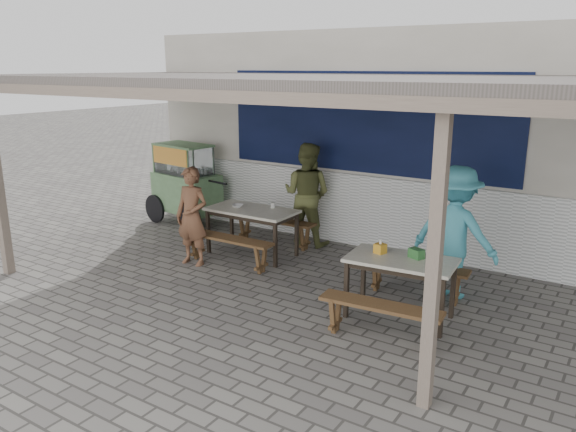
% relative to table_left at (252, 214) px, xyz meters
% --- Properties ---
extents(ground, '(60.00, 60.00, 0.00)m').
position_rel_table_left_xyz_m(ground, '(1.41, -1.61, -0.67)').
color(ground, slate).
rests_on(ground, ground).
extents(back_wall, '(9.00, 1.28, 3.50)m').
position_rel_table_left_xyz_m(back_wall, '(1.41, 1.97, 1.05)').
color(back_wall, silver).
rests_on(back_wall, ground).
extents(warung_roof, '(9.00, 4.21, 2.81)m').
position_rel_table_left_xyz_m(warung_roof, '(1.43, -0.71, 2.04)').
color(warung_roof, '#574F4A').
rests_on(warung_roof, ground).
extents(table_left, '(1.42, 0.75, 0.75)m').
position_rel_table_left_xyz_m(table_left, '(0.00, 0.00, 0.00)').
color(table_left, beige).
rests_on(table_left, ground).
extents(bench_left_street, '(1.52, 0.30, 0.45)m').
position_rel_table_left_xyz_m(bench_left_street, '(0.01, -0.62, -0.33)').
color(bench_left_street, brown).
rests_on(bench_left_street, ground).
extents(bench_left_wall, '(1.52, 0.30, 0.45)m').
position_rel_table_left_xyz_m(bench_left_wall, '(-0.01, 0.62, -0.33)').
color(bench_left_wall, brown).
rests_on(bench_left_wall, ground).
extents(table_right, '(1.30, 0.80, 0.75)m').
position_rel_table_left_xyz_m(table_right, '(2.87, -0.93, -0.00)').
color(table_right, beige).
rests_on(table_right, ground).
extents(bench_right_street, '(1.36, 0.40, 0.45)m').
position_rel_table_left_xyz_m(bench_right_street, '(2.93, -1.63, -0.34)').
color(bench_right_street, brown).
rests_on(bench_right_street, ground).
extents(bench_right_wall, '(1.36, 0.40, 0.45)m').
position_rel_table_left_xyz_m(bench_right_wall, '(2.81, -0.23, -0.34)').
color(bench_right_wall, brown).
rests_on(bench_right_wall, ground).
extents(vendor_cart, '(1.96, 0.94, 1.53)m').
position_rel_table_left_xyz_m(vendor_cart, '(-2.14, 0.78, 0.16)').
color(vendor_cart, '#699563').
rests_on(vendor_cart, ground).
extents(patron_street_side, '(0.58, 0.41, 1.49)m').
position_rel_table_left_xyz_m(patron_street_side, '(-0.49, -0.84, 0.07)').
color(patron_street_side, brown).
rests_on(patron_street_side, ground).
extents(patron_wall_side, '(0.90, 0.73, 1.72)m').
position_rel_table_left_xyz_m(patron_wall_side, '(0.43, 0.96, 0.19)').
color(patron_wall_side, brown).
rests_on(patron_wall_side, ground).
extents(patron_right_table, '(1.18, 0.75, 1.73)m').
position_rel_table_left_xyz_m(patron_right_table, '(3.19, 0.05, 0.19)').
color(patron_right_table, '#44A3B7').
rests_on(patron_right_table, ground).
extents(tissue_box, '(0.15, 0.15, 0.12)m').
position_rel_table_left_xyz_m(tissue_box, '(2.58, -0.89, 0.14)').
color(tissue_box, orange).
rests_on(tissue_box, table_right).
extents(donation_box, '(0.20, 0.17, 0.11)m').
position_rel_table_left_xyz_m(donation_box, '(3.01, -0.82, 0.13)').
color(donation_box, '#2D662F').
rests_on(donation_box, table_right).
extents(condiment_jar, '(0.07, 0.07, 0.08)m').
position_rel_table_left_xyz_m(condiment_jar, '(0.24, 0.25, 0.12)').
color(condiment_jar, silver).
rests_on(condiment_jar, table_left).
extents(condiment_bowl, '(0.23, 0.23, 0.04)m').
position_rel_table_left_xyz_m(condiment_bowl, '(-0.25, -0.03, 0.10)').
color(condiment_bowl, white).
rests_on(condiment_bowl, table_left).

